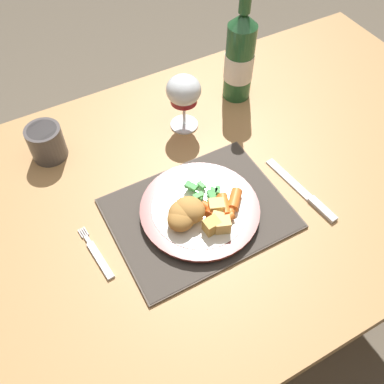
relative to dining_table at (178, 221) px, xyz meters
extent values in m
plane|color=brown|center=(0.00, 0.00, -0.66)|extent=(6.00, 6.00, 0.00)
cube|color=#AD7F4C|center=(0.00, 0.00, 0.07)|extent=(1.58, 0.81, 0.04)
cube|color=#AD7F4C|center=(0.74, 0.35, -0.30)|extent=(0.06, 0.06, 0.70)
cube|color=brown|center=(0.02, -0.06, 0.09)|extent=(0.35, 0.27, 0.01)
cube|color=#3C352E|center=(0.02, -0.06, 0.09)|extent=(0.34, 0.26, 0.00)
cylinder|color=silver|center=(0.02, -0.06, 0.10)|extent=(0.20, 0.20, 0.01)
cylinder|color=maroon|center=(0.02, -0.06, 0.11)|extent=(0.24, 0.24, 0.01)
cylinder|color=silver|center=(0.02, -0.06, 0.11)|extent=(0.19, 0.19, 0.00)
ellipsoid|color=#B77F3D|center=(-0.01, -0.07, 0.13)|extent=(0.08, 0.08, 0.04)
ellipsoid|color=#B77F3D|center=(-0.02, -0.07, 0.13)|extent=(0.08, 0.08, 0.04)
ellipsoid|color=#B77F3D|center=(-0.03, -0.08, 0.13)|extent=(0.08, 0.08, 0.04)
cube|color=green|center=(0.06, -0.05, 0.12)|extent=(0.03, 0.03, 0.01)
cube|color=#338438|center=(0.05, -0.05, 0.12)|extent=(0.02, 0.03, 0.01)
cube|color=green|center=(0.03, -0.04, 0.12)|extent=(0.02, 0.02, 0.01)
cube|color=green|center=(0.03, -0.02, 0.13)|extent=(0.02, 0.03, 0.01)
cube|color=green|center=(0.07, -0.04, 0.12)|extent=(0.02, 0.02, 0.01)
cube|color=#338438|center=(0.04, -0.07, 0.12)|extent=(0.03, 0.03, 0.01)
cube|color=#4CA84C|center=(0.03, -0.04, 0.12)|extent=(0.02, 0.01, 0.01)
cube|color=#4CA84C|center=(0.05, -0.02, 0.12)|extent=(0.01, 0.02, 0.01)
cylinder|color=orange|center=(0.06, -0.09, 0.12)|extent=(0.04, 0.05, 0.02)
cylinder|color=orange|center=(0.09, -0.08, 0.12)|extent=(0.05, 0.05, 0.02)
cylinder|color=orange|center=(0.04, -0.12, 0.12)|extent=(0.04, 0.02, 0.02)
cylinder|color=#CC5119|center=(0.04, -0.08, 0.12)|extent=(0.05, 0.04, 0.02)
cylinder|color=orange|center=(0.06, -0.11, 0.12)|extent=(0.05, 0.04, 0.02)
cylinder|color=orange|center=(0.03, -0.08, 0.12)|extent=(0.03, 0.04, 0.02)
cube|color=silver|center=(-0.19, -0.06, 0.09)|extent=(0.02, 0.09, 0.01)
cube|color=silver|center=(-0.20, -0.01, 0.09)|extent=(0.01, 0.02, 0.01)
cube|color=silver|center=(-0.20, 0.01, 0.09)|extent=(0.00, 0.02, 0.00)
cube|color=silver|center=(-0.20, 0.01, 0.09)|extent=(0.00, 0.02, 0.00)
cube|color=silver|center=(-0.20, 0.01, 0.09)|extent=(0.00, 0.02, 0.00)
cube|color=silver|center=(-0.21, 0.01, 0.09)|extent=(0.00, 0.02, 0.00)
cube|color=silver|center=(0.24, -0.07, 0.09)|extent=(0.03, 0.13, 0.00)
cube|color=#B2B2B7|center=(0.25, -0.17, 0.09)|extent=(0.02, 0.07, 0.01)
cylinder|color=silver|center=(0.12, 0.19, 0.09)|extent=(0.07, 0.07, 0.00)
cylinder|color=silver|center=(0.12, 0.19, 0.12)|extent=(0.01, 0.01, 0.07)
ellipsoid|color=silver|center=(0.12, 0.19, 0.19)|extent=(0.08, 0.08, 0.07)
cylinder|color=maroon|center=(0.12, 0.19, 0.17)|extent=(0.06, 0.06, 0.03)
cylinder|color=#23562D|center=(0.29, 0.22, 0.18)|extent=(0.07, 0.07, 0.19)
cone|color=#23562D|center=(0.29, 0.22, 0.29)|extent=(0.07, 0.07, 0.03)
cylinder|color=#23562D|center=(0.29, 0.22, 0.34)|extent=(0.03, 0.03, 0.05)
cylinder|color=white|center=(0.29, 0.22, 0.17)|extent=(0.07, 0.07, 0.07)
cube|color=#DBB256|center=(0.04, -0.10, 0.12)|extent=(0.02, 0.02, 0.02)
cube|color=#E5BC66|center=(0.03, -0.13, 0.13)|extent=(0.04, 0.03, 0.03)
cube|color=gold|center=(0.01, -0.12, 0.13)|extent=(0.03, 0.03, 0.03)
cube|color=#E5BC66|center=(0.03, -0.11, 0.12)|extent=(0.03, 0.03, 0.03)
cube|color=#E5BC66|center=(0.04, -0.08, 0.13)|extent=(0.04, 0.03, 0.03)
cylinder|color=#4C4747|center=(-0.19, 0.25, 0.12)|extent=(0.08, 0.08, 0.08)
cylinder|color=#2A2727|center=(-0.19, 0.25, 0.16)|extent=(0.06, 0.06, 0.01)
camera|label=1|loc=(-0.23, -0.49, 0.80)|focal=40.00mm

